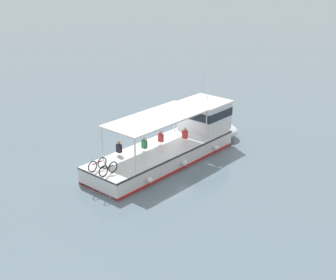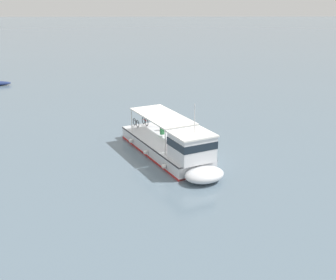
% 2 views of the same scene
% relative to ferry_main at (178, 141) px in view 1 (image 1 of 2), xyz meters
% --- Properties ---
extents(ground_plane, '(400.00, 400.00, 0.00)m').
position_rel_ferry_main_xyz_m(ground_plane, '(0.28, -1.23, -1.02)').
color(ground_plane, slate).
extents(ferry_main, '(12.77, 8.38, 5.32)m').
position_rel_ferry_main_xyz_m(ferry_main, '(0.00, 0.00, 0.00)').
color(ferry_main, silver).
rests_on(ferry_main, ground).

